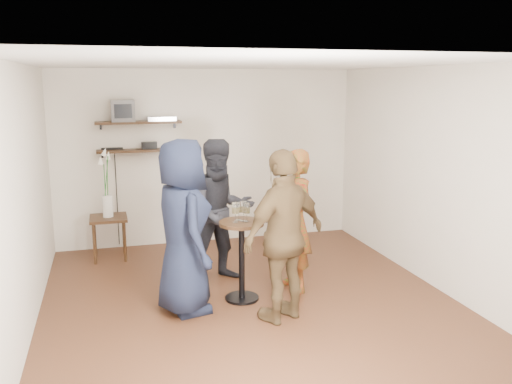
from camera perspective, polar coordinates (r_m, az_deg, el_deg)
room at (r=5.80m, az=-0.66°, el=0.44°), size 4.58×5.08×2.68m
shelf_upper at (r=7.91m, az=-12.26°, el=7.17°), size 1.20×0.25×0.04m
shelf_lower at (r=7.95m, az=-12.14°, el=4.30°), size 1.20×0.25×0.04m
crt_monitor at (r=7.89m, az=-13.85°, el=8.31°), size 0.32×0.30×0.30m
dvd_deck at (r=7.93m, az=-9.92°, el=7.62°), size 0.40×0.24×0.06m
radio at (r=7.95m, az=-11.18°, el=4.83°), size 0.22×0.10×0.10m
power_strip at (r=7.98m, az=-14.91°, el=4.43°), size 0.30×0.05×0.03m
side_table at (r=7.73m, az=-15.25°, el=-3.24°), size 0.50×0.50×0.60m
vase_lilies at (r=7.64m, az=-15.42°, el=-0.30°), size 0.19×0.20×0.97m
drinks_table at (r=6.05m, az=-1.52°, el=-6.10°), size 0.50×0.50×0.91m
wine_glass_fl at (r=5.89m, az=-2.19°, el=-1.82°), size 0.07×0.07×0.22m
wine_glass_fr at (r=5.92m, az=-0.98°, el=-1.81°), size 0.07×0.07×0.21m
wine_glass_bl at (r=5.99m, az=-1.84°, el=-1.74°), size 0.07×0.07×0.20m
wine_glass_br at (r=5.95m, az=-1.34°, el=-1.68°), size 0.07×0.07×0.22m
person_plaid at (r=6.29m, az=4.04°, el=-3.06°), size 0.51×0.68×1.67m
person_dark at (r=6.58m, az=-3.71°, el=-2.02°), size 0.93×0.77×1.75m
person_navy at (r=5.72m, az=-7.71°, el=-3.67°), size 0.75×1.00×1.85m
person_brown at (r=5.49m, az=3.01°, el=-4.68°), size 1.12×0.84×1.77m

